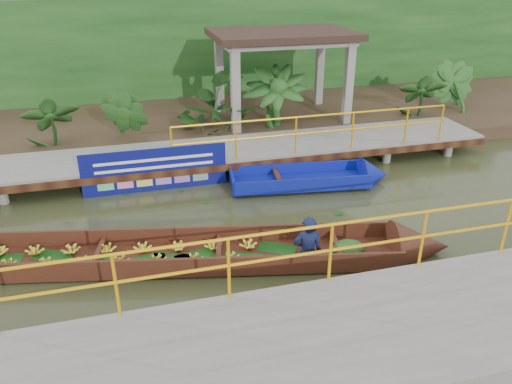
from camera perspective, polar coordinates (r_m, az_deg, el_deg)
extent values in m
plane|color=#2E3219|center=(10.66, -2.29, -4.37)|extent=(80.00, 80.00, 0.00)
cube|color=#302318|center=(17.42, -7.96, 8.18)|extent=(30.00, 8.00, 0.45)
cube|color=slate|center=(13.57, -5.68, 4.57)|extent=(16.00, 2.00, 0.15)
cube|color=black|center=(12.69, -4.88, 2.69)|extent=(16.00, 0.12, 0.18)
cylinder|color=#E79E0C|center=(13.07, 6.95, 8.66)|extent=(7.50, 0.05, 0.05)
cylinder|color=#E79E0C|center=(13.21, 6.84, 6.79)|extent=(7.50, 0.05, 0.05)
cylinder|color=#E79E0C|center=(13.22, 6.83, 6.59)|extent=(0.05, 0.05, 1.00)
cylinder|color=slate|center=(12.94, -22.69, 0.23)|extent=(0.24, 0.24, 0.55)
cylinder|color=slate|center=(14.41, -22.08, 2.83)|extent=(0.24, 0.24, 0.55)
cylinder|color=slate|center=(12.79, -13.85, 1.23)|extent=(0.24, 0.24, 0.55)
cylinder|color=slate|center=(14.27, -14.14, 3.75)|extent=(0.24, 0.24, 0.55)
cylinder|color=slate|center=(12.95, -5.01, 2.20)|extent=(0.24, 0.24, 0.55)
cylinder|color=slate|center=(14.41, -6.19, 4.60)|extent=(0.24, 0.24, 0.55)
cylinder|color=slate|center=(13.40, 3.43, 3.08)|extent=(0.24, 0.24, 0.55)
cylinder|color=slate|center=(14.83, 1.48, 5.34)|extent=(0.24, 0.24, 0.55)
cylinder|color=slate|center=(14.13, 11.16, 3.83)|extent=(0.24, 0.24, 0.55)
cylinder|color=slate|center=(15.49, 8.63, 5.94)|extent=(0.24, 0.24, 0.55)
cylinder|color=slate|center=(15.09, 18.04, 4.44)|extent=(0.24, 0.24, 0.55)
cylinder|color=slate|center=(16.37, 15.12, 6.41)|extent=(0.24, 0.24, 0.55)
cylinder|color=slate|center=(12.95, -5.01, 2.20)|extent=(0.24, 0.24, 0.55)
cube|color=slate|center=(7.57, 13.07, -16.58)|extent=(18.00, 2.40, 0.70)
cylinder|color=#E79E0C|center=(7.63, 10.13, -3.49)|extent=(10.00, 0.05, 0.05)
cylinder|color=#E79E0C|center=(7.85, 9.88, -6.37)|extent=(10.00, 0.05, 0.05)
cylinder|color=#E79E0C|center=(7.88, 9.86, -6.68)|extent=(0.05, 0.05, 1.00)
cube|color=slate|center=(14.97, -2.34, 11.05)|extent=(0.25, 0.25, 2.80)
cube|color=slate|center=(16.13, 10.49, 11.70)|extent=(0.25, 0.25, 2.80)
cube|color=slate|center=(17.25, -4.19, 12.92)|extent=(0.25, 0.25, 2.80)
cube|color=slate|center=(18.27, 7.26, 13.48)|extent=(0.25, 0.25, 2.80)
cube|color=slate|center=(16.32, 3.02, 16.88)|extent=(4.00, 2.60, 0.12)
cube|color=#2F1E17|center=(16.29, 3.04, 17.58)|extent=(4.40, 3.00, 0.20)
cube|color=#133E14|center=(19.43, -9.33, 15.26)|extent=(30.00, 0.80, 4.00)
cube|color=#37190F|center=(9.74, -10.97, -7.52)|extent=(9.11, 3.00, 0.07)
cube|color=#37190F|center=(10.14, -10.66, -5.03)|extent=(8.89, 1.95, 0.39)
cube|color=#37190F|center=(9.19, -11.47, -8.59)|extent=(8.89, 1.95, 0.39)
cone|color=#37190F|center=(10.27, 18.27, -6.00)|extent=(1.34, 1.30, 1.09)
ellipsoid|color=#133E14|center=(9.84, 10.52, -6.34)|extent=(0.73, 0.62, 0.29)
imported|color=#10183C|center=(9.34, 6.11, -2.88)|extent=(0.64, 0.49, 1.56)
cube|color=#0D1891|center=(12.67, 5.04, 1.15)|extent=(3.55, 1.45, 0.11)
cube|color=#0D1891|center=(13.07, 4.57, 2.62)|extent=(3.43, 0.50, 0.34)
cube|color=#0D1891|center=(12.15, 5.59, 0.76)|extent=(3.43, 0.50, 0.34)
cube|color=#0D1891|center=(12.36, -2.75, 1.28)|extent=(0.20, 1.03, 0.34)
cone|color=#0D1891|center=(13.20, 13.35, 1.88)|extent=(0.80, 1.04, 0.96)
cube|color=black|center=(12.48, 2.50, 1.77)|extent=(0.24, 1.04, 0.06)
cube|color=navy|center=(12.47, -11.44, 2.50)|extent=(3.52, 0.03, 1.10)
cube|color=white|center=(12.35, -11.54, 3.62)|extent=(2.86, 0.01, 0.07)
cube|color=white|center=(12.43, -11.46, 2.76)|extent=(2.86, 0.01, 0.07)
imported|color=#133E14|center=(15.05, -22.35, 7.63)|extent=(1.18, 1.18, 1.48)
imported|color=#133E14|center=(14.92, -14.69, 8.57)|extent=(1.18, 1.18, 1.48)
imported|color=#133E14|center=(15.13, -5.11, 9.52)|extent=(1.18, 1.18, 1.48)
imported|color=#133E14|center=(15.59, 2.25, 10.07)|extent=(1.18, 1.18, 1.48)
imported|color=#133E14|center=(17.69, 18.19, 10.69)|extent=(1.18, 1.18, 1.48)
imported|color=#133E14|center=(18.54, 22.17, 10.72)|extent=(1.18, 1.18, 1.48)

